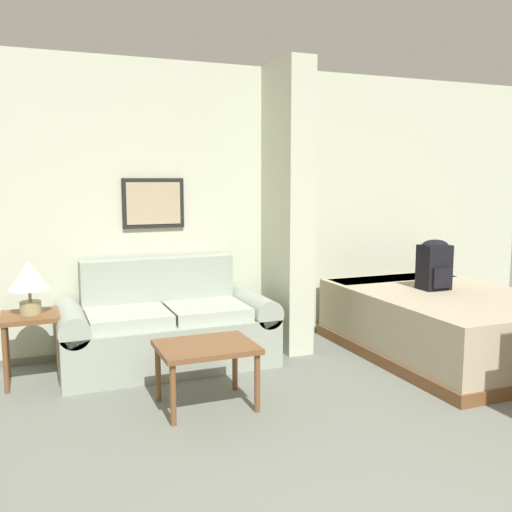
{
  "coord_description": "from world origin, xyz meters",
  "views": [
    {
      "loc": [
        -1.5,
        -1.19,
        1.56
      ],
      "look_at": [
        -0.08,
        2.32,
        1.05
      ],
      "focal_mm": 40.0,
      "sensor_mm": 36.0,
      "label": 1
    }
  ],
  "objects_px": {
    "backpack": "(435,264)",
    "table_lamp": "(29,279)",
    "bed": "(444,323)",
    "couch": "(166,328)",
    "coffee_table": "(206,352)"
  },
  "relations": [
    {
      "from": "couch",
      "to": "backpack",
      "type": "bearing_deg",
      "value": -12.43
    },
    {
      "from": "backpack",
      "to": "coffee_table",
      "type": "bearing_deg",
      "value": -167.99
    },
    {
      "from": "table_lamp",
      "to": "bed",
      "type": "distance_m",
      "value": 3.53
    },
    {
      "from": "bed",
      "to": "backpack",
      "type": "bearing_deg",
      "value": 96.59
    },
    {
      "from": "backpack",
      "to": "table_lamp",
      "type": "bearing_deg",
      "value": 172.02
    },
    {
      "from": "table_lamp",
      "to": "backpack",
      "type": "height_order",
      "value": "backpack"
    },
    {
      "from": "couch",
      "to": "bed",
      "type": "height_order",
      "value": "couch"
    },
    {
      "from": "bed",
      "to": "backpack",
      "type": "distance_m",
      "value": 0.53
    },
    {
      "from": "couch",
      "to": "coffee_table",
      "type": "distance_m",
      "value": 1.01
    },
    {
      "from": "couch",
      "to": "backpack",
      "type": "distance_m",
      "value": 2.46
    },
    {
      "from": "bed",
      "to": "coffee_table",
      "type": "bearing_deg",
      "value": -171.52
    },
    {
      "from": "table_lamp",
      "to": "couch",
      "type": "bearing_deg",
      "value": 2.23
    },
    {
      "from": "couch",
      "to": "backpack",
      "type": "xyz_separation_m",
      "value": [
        2.36,
        -0.52,
        0.49
      ]
    },
    {
      "from": "coffee_table",
      "to": "table_lamp",
      "type": "bearing_deg",
      "value": 138.65
    },
    {
      "from": "couch",
      "to": "table_lamp",
      "type": "bearing_deg",
      "value": -177.77
    }
  ]
}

